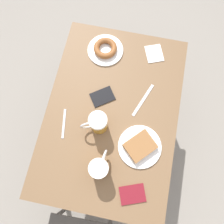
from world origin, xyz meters
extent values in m
plane|color=gray|center=(0.00, 0.00, 0.00)|extent=(8.00, 8.00, 0.00)
cube|color=brown|center=(0.00, 0.00, 0.74)|extent=(0.72, 1.06, 0.03)
cylinder|color=black|center=(-0.32, -0.49, 0.36)|extent=(0.04, 0.04, 0.72)
cylinder|color=black|center=(0.32, -0.49, 0.36)|extent=(0.04, 0.04, 0.72)
cylinder|color=black|center=(-0.32, 0.49, 0.36)|extent=(0.04, 0.04, 0.72)
cylinder|color=black|center=(0.32, 0.49, 0.36)|extent=(0.04, 0.04, 0.72)
cylinder|color=#514C47|center=(-0.12, 0.64, 0.21)|extent=(0.03, 0.03, 0.43)
cylinder|color=#514C47|center=(0.23, 0.65, 0.21)|extent=(0.03, 0.03, 0.43)
cylinder|color=white|center=(-0.18, 0.15, 0.76)|extent=(0.23, 0.23, 0.01)
cube|color=brown|center=(-0.18, 0.15, 0.78)|extent=(0.19, 0.19, 0.03)
cylinder|color=white|center=(0.12, -0.37, 0.76)|extent=(0.21, 0.21, 0.01)
torus|color=brown|center=(0.12, -0.37, 0.78)|extent=(0.14, 0.14, 0.03)
cylinder|color=#C68C23|center=(0.05, 0.08, 0.81)|extent=(0.09, 0.09, 0.12)
cylinder|color=white|center=(0.05, 0.08, 0.88)|extent=(0.09, 0.09, 0.03)
torus|color=silver|center=(0.10, 0.11, 0.82)|extent=(0.09, 0.05, 0.09)
cylinder|color=#C68C23|center=(0.00, 0.30, 0.81)|extent=(0.09, 0.09, 0.12)
cylinder|color=white|center=(0.00, 0.30, 0.88)|extent=(0.09, 0.09, 0.03)
torus|color=silver|center=(-0.01, 0.25, 0.82)|extent=(0.02, 0.09, 0.09)
cube|color=white|center=(-0.17, -0.41, 0.75)|extent=(0.13, 0.14, 0.00)
cube|color=silver|center=(0.24, 0.11, 0.75)|extent=(0.04, 0.16, 0.00)
cube|color=silver|center=(-0.16, -0.11, 0.75)|extent=(0.09, 0.21, 0.00)
cube|color=maroon|center=(-0.18, 0.39, 0.76)|extent=(0.15, 0.13, 0.01)
cube|color=black|center=(0.07, -0.08, 0.76)|extent=(0.15, 0.14, 0.01)
camera|label=1|loc=(-0.06, 0.31, 1.91)|focal=35.00mm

